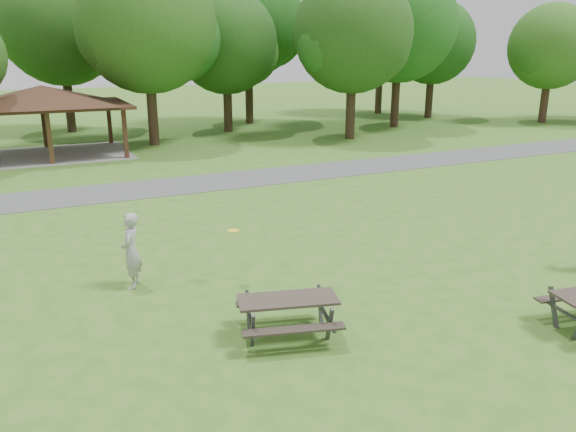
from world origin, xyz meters
The scene contains 15 objects.
ground centered at (0.00, 0.00, 0.00)m, with size 160.00×160.00×0.00m, color #39691E.
asphalt_path centered at (0.00, 14.00, 0.01)m, with size 120.00×3.20×0.02m, color #494A4C.
pavilion centered at (-4.00, 24.00, 3.06)m, with size 8.60×7.01×3.76m.
tree_row_e centered at (2.10, 25.03, 6.78)m, with size 8.40×8.00×11.02m.
tree_row_f centered at (8.09, 28.53, 5.84)m, with size 7.35×7.00×9.55m.
tree_row_g centered at (14.09, 22.03, 6.33)m, with size 7.77×7.40×10.25m.
tree_row_h centered at (20.10, 25.53, 7.03)m, with size 8.61×8.20×11.37m.
tree_row_i centered at (26.08, 29.03, 5.91)m, with size 7.14×6.80×9.52m.
tree_row_j centered at (32.08, 22.53, 5.56)m, with size 6.72×6.40×8.96m.
tree_deep_b centered at (-1.90, 33.03, 6.89)m, with size 8.40×8.00×11.13m.
tree_deep_c centered at (11.10, 32.03, 7.44)m, with size 8.82×8.40×11.90m.
tree_deep_d centered at (24.10, 33.53, 7.03)m, with size 8.40×8.00×11.27m.
picnic_table_middle centered at (-0.81, 0.20, 0.64)m, with size 2.35×2.07×0.87m.
frisbee_in_flight centered at (-0.85, 3.22, 1.38)m, with size 0.33×0.33×0.02m.
frisbee_thrower centered at (-3.19, 4.06, 0.94)m, with size 0.69×0.45×1.89m, color #9E9FA1.
Camera 1 is at (-5.24, -9.11, 5.66)m, focal length 35.00 mm.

